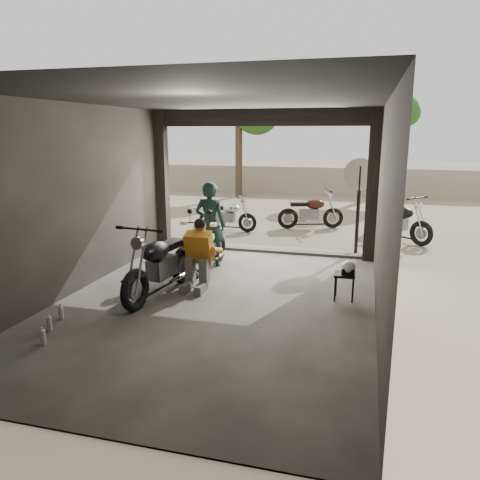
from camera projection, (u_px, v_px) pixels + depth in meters
The scene contains 15 objects.
ground at pixel (215, 305), 7.55m from camera, with size 80.00×80.00×0.00m, color #7A6D56.
garage at pixel (224, 221), 7.78m from camera, with size 7.00×7.13×3.20m.
boundary_wall at pixel (313, 181), 20.58m from camera, with size 18.00×0.30×1.20m, color gray.
tree_left at pixel (239, 100), 19.16m from camera, with size 2.20×2.20×5.60m.
tree_right at pixel (384, 111), 19.20m from camera, with size 2.20×2.20×5.00m.
main_bike at pixel (209, 244), 9.36m from camera, with size 0.67×1.62×1.08m, color beige, non-canonical shape.
left_bike at pixel (160, 259), 7.83m from camera, with size 0.78×1.91×1.29m, color black, non-canonical shape.
outside_bike_a at pixel (227, 213), 13.06m from camera, with size 0.62×1.50×1.02m, color black, non-canonical shape.
outside_bike_b at pixel (311, 209), 13.35m from camera, with size 0.68×1.65×1.12m, color #37130D, non-canonical shape.
outside_bike_c at pixel (398, 218), 11.83m from camera, with size 0.72×1.76×1.19m, color black, non-canonical shape.
rider at pixel (210, 224), 9.55m from camera, with size 0.64×0.42×1.75m, color black.
mechanic at pixel (197, 257), 8.16m from camera, with size 0.61×0.83×1.20m, color #BB7519, non-canonical shape.
stool at pixel (345, 278), 7.66m from camera, with size 0.34×0.34×0.47m.
helmet at pixel (348, 268), 7.57m from camera, with size 0.23×0.25×0.22m, color white.
sign_post at pixel (359, 191), 10.41m from camera, with size 0.72×0.08×2.17m.
Camera 1 is at (2.25, -6.77, 2.73)m, focal length 35.00 mm.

